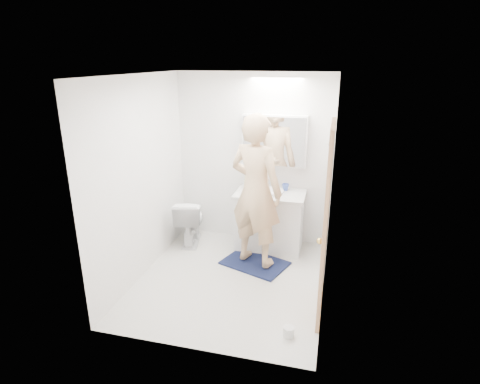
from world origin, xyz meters
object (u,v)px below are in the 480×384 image
(toilet, at_px, (190,221))
(person, at_px, (256,191))
(soap_bottle_b, at_px, (257,181))
(toilet_paper_roll, at_px, (289,332))
(soap_bottle_a, at_px, (247,179))
(medicine_cabinet, at_px, (274,141))
(vanity_cabinet, at_px, (269,222))
(toothbrush_cup, at_px, (285,187))

(toilet, xyz_separation_m, person, (1.05, -0.41, 0.67))
(soap_bottle_b, distance_m, toilet_paper_roll, 2.30)
(toilet, xyz_separation_m, soap_bottle_a, (0.78, 0.26, 0.60))
(soap_bottle_a, bearing_deg, medicine_cabinet, 9.47)
(vanity_cabinet, bearing_deg, toilet_paper_roll, -74.13)
(vanity_cabinet, height_order, person, person)
(toilet, bearing_deg, soap_bottle_a, -172.59)
(vanity_cabinet, distance_m, toilet_paper_roll, 1.92)
(soap_bottle_a, bearing_deg, soap_bottle_b, 12.61)
(soap_bottle_b, relative_size, toilet_paper_roll, 1.72)
(vanity_cabinet, bearing_deg, person, -100.03)
(person, relative_size, toothbrush_cup, 19.21)
(medicine_cabinet, xyz_separation_m, toilet_paper_roll, (0.51, -2.03, -1.45))
(vanity_cabinet, xyz_separation_m, toilet, (-1.14, -0.11, -0.05))
(vanity_cabinet, relative_size, toothbrush_cup, 8.99)
(person, distance_m, soap_bottle_b, 0.72)
(person, bearing_deg, toothbrush_cup, -91.73)
(vanity_cabinet, relative_size, toilet_paper_roll, 8.18)
(toilet, distance_m, soap_bottle_a, 1.02)
(medicine_cabinet, height_order, soap_bottle_a, medicine_cabinet)
(person, xyz_separation_m, soap_bottle_a, (-0.26, 0.67, -0.07))
(person, relative_size, toilet_paper_roll, 17.49)
(soap_bottle_b, relative_size, toothbrush_cup, 1.89)
(person, bearing_deg, soap_bottle_b, -59.25)
(medicine_cabinet, relative_size, toilet_paper_roll, 8.00)
(toilet, distance_m, toilet_paper_roll, 2.40)
(toothbrush_cup, xyz_separation_m, toilet_paper_roll, (0.33, -1.98, -0.82))
(vanity_cabinet, height_order, soap_bottle_b, soap_bottle_b)
(medicine_cabinet, relative_size, soap_bottle_a, 3.58)
(vanity_cabinet, bearing_deg, toothbrush_cup, 40.93)
(medicine_cabinet, bearing_deg, toilet, -164.14)
(soap_bottle_a, height_order, toothbrush_cup, soap_bottle_a)
(soap_bottle_a, height_order, soap_bottle_b, soap_bottle_a)
(medicine_cabinet, xyz_separation_m, soap_bottle_b, (-0.23, -0.03, -0.59))
(vanity_cabinet, height_order, toilet, vanity_cabinet)
(soap_bottle_b, distance_m, toothbrush_cup, 0.41)
(toothbrush_cup, relative_size, toilet_paper_roll, 0.91)
(vanity_cabinet, relative_size, soap_bottle_b, 4.76)
(toilet, bearing_deg, vanity_cabinet, 174.49)
(toilet, xyz_separation_m, toothbrush_cup, (1.33, 0.27, 0.53))
(toilet, height_order, toothbrush_cup, toothbrush_cup)
(toilet_paper_roll, bearing_deg, toilet, 134.21)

